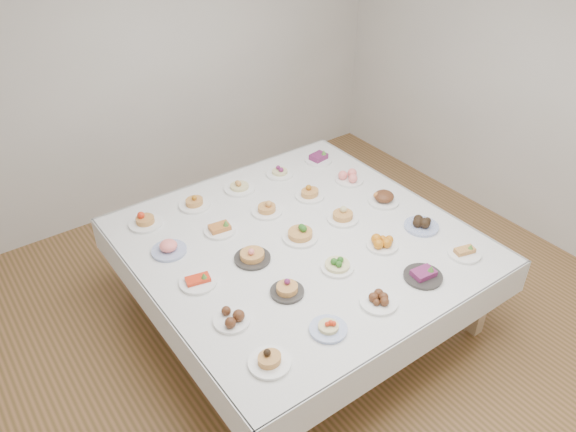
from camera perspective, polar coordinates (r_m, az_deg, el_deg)
room_envelope at (r=3.56m, az=4.25°, el=10.04°), size 5.02×5.02×2.81m
display_table at (r=4.29m, az=1.18°, el=-3.04°), size 2.38×2.38×0.75m
dish_0 at (r=3.32m, az=-1.90°, el=-14.14°), size 0.25×0.25×0.13m
dish_1 at (r=3.52m, az=4.13°, el=-11.02°), size 0.23×0.23×0.11m
dish_2 at (r=3.73m, az=9.21°, el=-8.34°), size 0.25×0.25×0.10m
dish_3 at (r=3.98m, az=13.62°, el=-5.56°), size 0.27×0.27×0.12m
dish_4 at (r=4.27m, az=17.50°, el=-3.42°), size 0.24×0.24×0.09m
dish_5 at (r=3.58m, az=-5.77°, el=-10.10°), size 0.23×0.23×0.11m
dish_6 at (r=3.75m, az=-0.09°, el=-7.29°), size 0.23×0.23×0.12m
dish_7 at (r=3.95m, az=5.05°, el=-4.68°), size 0.23×0.23×0.13m
dish_8 at (r=4.21m, az=9.57°, el=-2.57°), size 0.23×0.23×0.10m
dish_9 at (r=4.46m, az=13.47°, el=-0.56°), size 0.26×0.26×0.12m
dish_10 at (r=3.88m, az=-9.16°, el=-6.26°), size 0.25×0.25×0.11m
dish_11 at (r=4.01m, az=-3.67°, el=-3.58°), size 0.26×0.26×0.16m
dish_12 at (r=4.21m, az=1.25°, el=-1.42°), size 0.27×0.27×0.17m
dish_13 at (r=4.44m, az=5.60°, el=0.32°), size 0.25×0.25×0.15m
dish_14 at (r=4.69m, az=9.75°, el=2.16°), size 0.26×0.26×0.16m
dish_15 at (r=4.18m, az=-12.06°, el=-2.97°), size 0.25×0.25×0.13m
dish_16 at (r=4.33m, az=-6.97°, el=-1.05°), size 0.24×0.24×0.12m
dish_17 at (r=4.50m, az=-2.18°, el=1.06°), size 0.25×0.24×0.15m
dish_18 at (r=4.70m, az=2.23°, el=2.55°), size 0.24×0.24×0.13m
dish_19 at (r=4.96m, az=6.28°, el=4.07°), size 0.24×0.24×0.12m
dish_20 at (r=4.50m, az=-14.36°, el=-0.12°), size 0.26×0.26×0.15m
dish_21 at (r=4.65m, az=-9.51°, el=1.60°), size 0.25×0.25×0.13m
dish_22 at (r=4.81m, az=-4.98°, el=3.37°), size 0.26×0.26×0.15m
dish_23 at (r=5.02m, az=-0.84°, el=4.67°), size 0.24×0.24×0.12m
dish_24 at (r=5.25m, az=3.12°, el=6.07°), size 0.25×0.25×0.12m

